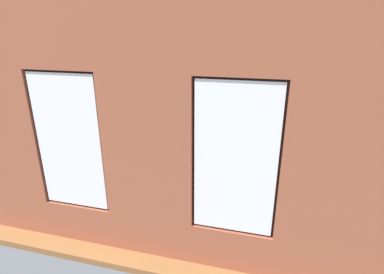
# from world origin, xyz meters

# --- Properties ---
(ground_plane) EXTENTS (6.90, 5.43, 0.10)m
(ground_plane) POSITION_xyz_m (0.00, 0.00, -0.05)
(ground_plane) COLOR brown
(brick_wall_with_windows) EXTENTS (6.30, 0.30, 3.42)m
(brick_wall_with_windows) POSITION_xyz_m (-0.00, 2.33, 1.71)
(brick_wall_with_windows) COLOR #9E5138
(brick_wall_with_windows) RESTS_ON ground_plane
(white_wall_right) EXTENTS (0.10, 4.43, 3.42)m
(white_wall_right) POSITION_xyz_m (3.10, 0.20, 1.71)
(white_wall_right) COLOR white
(white_wall_right) RESTS_ON ground_plane
(couch_by_window) EXTENTS (1.75, 0.87, 0.80)m
(couch_by_window) POSITION_xyz_m (0.13, 1.68, 0.33)
(couch_by_window) COLOR black
(couch_by_window) RESTS_ON ground_plane
(couch_left) EXTENTS (0.90, 1.79, 0.80)m
(couch_left) POSITION_xyz_m (-2.45, 0.21, 0.33)
(couch_left) COLOR black
(couch_left) RESTS_ON ground_plane
(coffee_table) EXTENTS (1.29, 0.82, 0.43)m
(coffee_table) POSITION_xyz_m (-0.20, 0.07, 0.37)
(coffee_table) COLOR tan
(coffee_table) RESTS_ON ground_plane
(cup_ceramic) EXTENTS (0.09, 0.09, 0.11)m
(cup_ceramic) POSITION_xyz_m (-0.55, -0.07, 0.48)
(cup_ceramic) COLOR silver
(cup_ceramic) RESTS_ON coffee_table
(candle_jar) EXTENTS (0.08, 0.08, 0.10)m
(candle_jar) POSITION_xyz_m (-0.04, -0.03, 0.47)
(candle_jar) COLOR #B7333D
(candle_jar) RESTS_ON coffee_table
(table_plant_small) EXTENTS (0.17, 0.17, 0.26)m
(table_plant_small) POSITION_xyz_m (-0.29, 0.19, 0.57)
(table_plant_small) COLOR #47423D
(table_plant_small) RESTS_ON coffee_table
(remote_gray) EXTENTS (0.17, 0.13, 0.02)m
(remote_gray) POSITION_xyz_m (-0.20, 0.07, 0.44)
(remote_gray) COLOR #59595B
(remote_gray) RESTS_ON coffee_table
(remote_silver) EXTENTS (0.17, 0.05, 0.02)m
(remote_silver) POSITION_xyz_m (0.19, 0.19, 0.44)
(remote_silver) COLOR #B2B2B7
(remote_silver) RESTS_ON coffee_table
(media_console) EXTENTS (1.09, 0.42, 0.47)m
(media_console) POSITION_xyz_m (2.80, -0.23, 0.24)
(media_console) COLOR black
(media_console) RESTS_ON ground_plane
(tv_flatscreen) EXTENTS (1.08, 0.20, 0.71)m
(tv_flatscreen) POSITION_xyz_m (2.80, -0.23, 0.83)
(tv_flatscreen) COLOR black
(tv_flatscreen) RESTS_ON media_console
(potted_plant_foreground_right) EXTENTS (1.02, 0.86, 1.23)m
(potted_plant_foreground_right) POSITION_xyz_m (2.50, -1.65, 0.62)
(potted_plant_foreground_right) COLOR gray
(potted_plant_foreground_right) RESTS_ON ground_plane
(potted_plant_near_tv) EXTENTS (0.58, 0.58, 0.94)m
(potted_plant_near_tv) POSITION_xyz_m (2.25, 0.76, 0.62)
(potted_plant_near_tv) COLOR #9E5638
(potted_plant_near_tv) RESTS_ON ground_plane
(potted_plant_mid_room_small) EXTENTS (0.31, 0.31, 0.50)m
(potted_plant_mid_room_small) POSITION_xyz_m (-0.47, -0.86, 0.33)
(potted_plant_mid_room_small) COLOR #47423D
(potted_plant_mid_room_small) RESTS_ON ground_plane
(potted_plant_beside_window_right) EXTENTS (0.85, 0.96, 1.25)m
(potted_plant_beside_window_right) POSITION_xyz_m (1.98, 1.78, 0.53)
(potted_plant_beside_window_right) COLOR gray
(potted_plant_beside_window_right) RESTS_ON ground_plane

